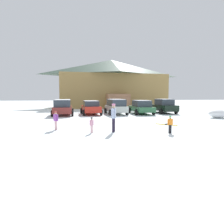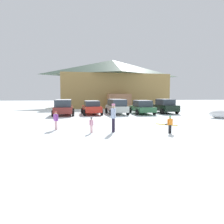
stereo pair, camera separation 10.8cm
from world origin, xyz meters
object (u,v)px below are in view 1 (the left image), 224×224
object	(u,v)px
skier_adult_in_blue_parka	(114,116)
skier_child_in_orange_jacket	(170,124)
ski_lodge	(111,83)
parked_green_coupe	(141,107)
pair_of_skis	(166,125)
skier_child_in_purple_jacket	(56,120)
parked_silver_wagon	(116,106)
plowed_snow_pile	(218,114)
parked_maroon_van	(63,107)
parked_red_sedan	(91,107)
skier_child_in_pink_snowsuit	(92,124)
parked_black_sedan	(164,106)

from	to	relation	value
skier_adult_in_blue_parka	skier_child_in_orange_jacket	bearing A→B (deg)	-16.39
ski_lodge	skier_adult_in_blue_parka	bearing A→B (deg)	-99.13
parked_green_coupe	skier_child_in_orange_jacket	bearing A→B (deg)	-100.11
ski_lodge	pair_of_skis	xyz separation A→B (m)	(0.19, -23.52, -4.40)
skier_child_in_purple_jacket	pair_of_skis	distance (m)	7.81
parked_silver_wagon	plowed_snow_pile	xyz separation A→B (m)	(8.96, -5.46, -0.51)
parked_maroon_van	parked_green_coupe	xyz separation A→B (m)	(8.88, -0.04, -0.11)
parked_maroon_van	skier_child_in_orange_jacket	distance (m)	13.65
parked_silver_wagon	skier_child_in_purple_jacket	world-z (taller)	parked_silver_wagon
ski_lodge	parked_red_sedan	bearing A→B (deg)	-108.12
parked_maroon_van	plowed_snow_pile	size ratio (longest dim) A/B	2.49
parked_maroon_van	plowed_snow_pile	distance (m)	15.80
parked_red_sedan	skier_adult_in_blue_parka	world-z (taller)	skier_adult_in_blue_parka
pair_of_skis	skier_child_in_orange_jacket	bearing A→B (deg)	-111.43
parked_maroon_van	skier_adult_in_blue_parka	world-z (taller)	parked_maroon_van
skier_adult_in_blue_parka	pair_of_skis	xyz separation A→B (m)	(4.32, 2.20, -0.92)
skier_child_in_purple_jacket	skier_adult_in_blue_parka	bearing A→B (deg)	-20.41
parked_red_sedan	skier_child_in_pink_snowsuit	xyz separation A→B (m)	(-0.66, -11.25, -0.30)
parked_black_sedan	skier_child_in_orange_jacket	world-z (taller)	parked_black_sedan
parked_black_sedan	skier_child_in_pink_snowsuit	xyz separation A→B (m)	(-9.56, -11.62, -0.36)
parked_maroon_van	skier_child_in_pink_snowsuit	distance (m)	11.27
parked_silver_wagon	skier_adult_in_blue_parka	size ratio (longest dim) A/B	2.61
parked_green_coupe	skier_adult_in_blue_parka	size ratio (longest dim) A/B	2.80
parked_maroon_van	plowed_snow_pile	world-z (taller)	parked_maroon_van
ski_lodge	skier_child_in_pink_snowsuit	bearing A→B (deg)	-101.87
parked_silver_wagon	skier_child_in_orange_jacket	bearing A→B (deg)	-85.89
parked_maroon_van	skier_child_in_orange_jacket	bearing A→B (deg)	-60.24
parked_silver_wagon	parked_black_sedan	bearing A→B (deg)	4.54
parked_silver_wagon	pair_of_skis	size ratio (longest dim) A/B	3.14
parked_maroon_van	plowed_snow_pile	xyz separation A→B (m)	(14.87, -5.32, -0.50)
skier_child_in_purple_jacket	skier_child_in_orange_jacket	xyz separation A→B (m)	(6.51, -2.18, -0.10)
skier_child_in_orange_jacket	skier_adult_in_blue_parka	distance (m)	3.25
skier_child_in_orange_jacket	pair_of_skis	size ratio (longest dim) A/B	0.71
ski_lodge	parked_green_coupe	xyz separation A→B (m)	(1.07, -14.82, -3.60)
skier_child_in_purple_jacket	parked_maroon_van	bearing A→B (deg)	91.56
ski_lodge	parked_maroon_van	size ratio (longest dim) A/B	4.07
ski_lodge	pair_of_skis	size ratio (longest dim) A/B	13.96
skier_child_in_pink_snowsuit	plowed_snow_pile	distance (m)	13.72
pair_of_skis	plowed_snow_pile	world-z (taller)	plowed_snow_pile
parked_black_sedan	plowed_snow_pile	world-z (taller)	parked_black_sedan
skier_child_in_pink_snowsuit	parked_black_sedan	bearing A→B (deg)	50.55
skier_child_in_pink_snowsuit	skier_child_in_orange_jacket	world-z (taller)	skier_child_in_orange_jacket
plowed_snow_pile	skier_adult_in_blue_parka	bearing A→B (deg)	-153.37
skier_adult_in_blue_parka	plowed_snow_pile	xyz separation A→B (m)	(11.19, 5.61, -0.52)
skier_child_in_orange_jacket	pair_of_skis	bearing A→B (deg)	68.57
parked_maroon_van	parked_silver_wagon	bearing A→B (deg)	1.29
parked_red_sedan	skier_child_in_purple_jacket	world-z (taller)	parked_red_sedan
parked_silver_wagon	parked_maroon_van	bearing A→B (deg)	-178.71
parked_red_sedan	parked_black_sedan	bearing A→B (deg)	2.36
parked_red_sedan	parked_green_coupe	size ratio (longest dim) A/B	0.91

